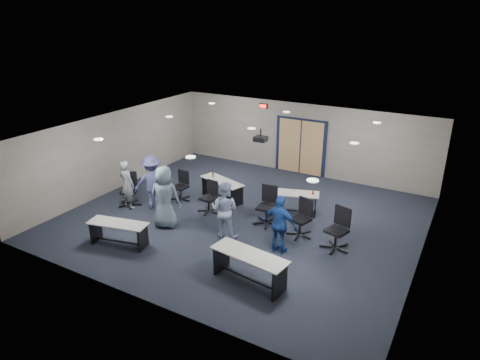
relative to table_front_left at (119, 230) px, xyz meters
The scene contains 25 objects.
floor 3.69m from the table_front_left, 55.10° to the left, with size 10.00×10.00×0.00m, color black.
back_wall 7.84m from the table_front_left, 74.41° to the left, with size 10.00×0.04×2.70m, color slate.
front_wall 2.73m from the table_front_left, 35.61° to the right, with size 10.00×0.04×2.70m, color slate.
left_wall 4.28m from the table_front_left, 134.09° to the left, with size 0.04×9.00×2.70m, color slate.
right_wall 7.75m from the table_front_left, 22.93° to the left, with size 0.04×9.00×2.70m, color slate.
ceiling 4.30m from the table_front_left, 55.10° to the left, with size 10.00×9.00×0.04m, color silver.
double_door 7.78m from the table_front_left, 74.34° to the left, with size 2.00×0.07×2.20m.
exit_sign 7.73m from the table_front_left, 86.21° to the left, with size 0.32×0.07×0.18m.
ceiling_projector 4.67m from the table_front_left, 55.63° to the left, with size 0.35×0.32×0.37m.
ceiling_can_lights 4.46m from the table_front_left, 57.22° to the left, with size 6.24×5.74×0.02m, color white, non-canonical shape.
table_front_left is the anchor object (origin of this frame).
table_front_right 3.84m from the table_front_left, ahead, with size 1.91×0.86×0.75m.
table_back_left 3.97m from the table_front_left, 78.29° to the left, with size 1.74×1.02×0.92m.
table_back_right 5.17m from the table_front_left, 51.67° to the left, with size 1.76×1.05×0.79m.
chair_back_a 3.18m from the table_front_left, 96.40° to the left, with size 0.62×0.62×0.99m, color black, non-canonical shape.
chair_back_b 3.02m from the table_front_left, 71.60° to the left, with size 0.62×0.62×0.99m, color black, non-canonical shape.
chair_back_c 4.17m from the table_front_left, 46.51° to the left, with size 0.72×0.72×1.14m, color black, non-canonical shape.
chair_back_d 4.90m from the table_front_left, 35.40° to the left, with size 0.67×0.67×1.07m, color black, non-canonical shape.
chair_loose_left 2.50m from the table_front_left, 126.90° to the left, with size 0.68×0.68×1.08m, color black, non-canonical shape.
chair_loose_right 5.72m from the table_front_left, 27.48° to the left, with size 0.71×0.71×1.14m, color black, non-canonical shape.
person_gray 2.39m from the table_front_left, 127.44° to the left, with size 0.57×0.38×1.58m, color gray.
person_plaid 1.59m from the table_front_left, 74.29° to the left, with size 0.89×0.58×1.83m, color slate.
person_lightblue 2.86m from the table_front_left, 39.11° to the left, with size 0.78×0.61×1.61m, color #99A7CA.
person_navy 4.26m from the table_front_left, 24.59° to the left, with size 0.93×0.39×1.58m, color navy.
person_back 2.43m from the table_front_left, 108.14° to the left, with size 1.12×0.64×1.73m, color #3E3F71.
Camera 1 is at (5.66, -10.13, 5.82)m, focal length 32.00 mm.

